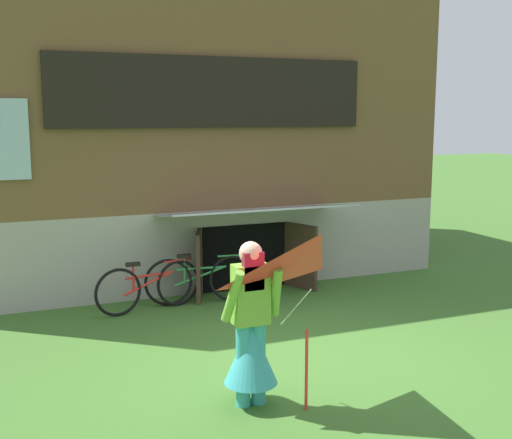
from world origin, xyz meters
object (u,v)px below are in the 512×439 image
Objects in this scene: bicycle_red at (149,286)px; person at (251,337)px; kite at (321,282)px; bicycle_green at (200,279)px.

person is at bearing -97.52° from bicycle_red.
kite is at bearing -42.31° from person.
kite is at bearing -84.74° from bicycle_green.
bicycle_green is at bearing 87.96° from kite.
bicycle_red is at bearing -167.12° from bicycle_green.
kite is at bearing -91.69° from bicycle_red.
bicycle_red is at bearing 102.98° from person.
bicycle_green is at bearing -5.47° from bicycle_red.
person is at bearing -92.29° from bicycle_green.
kite is 4.15m from bicycle_green.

